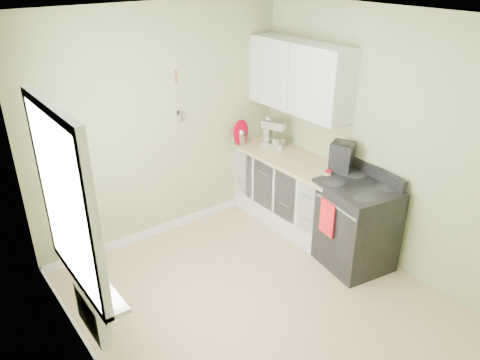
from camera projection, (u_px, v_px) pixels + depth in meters
floor at (261, 306)px, 4.62m from camera, size 3.20×3.60×0.02m
ceiling at (268, 17)px, 3.43m from camera, size 3.20×3.60×0.02m
wall_back at (162, 127)px, 5.32m from camera, size 3.20×0.02×2.70m
wall_left at (80, 247)px, 3.15m from camera, size 0.02×3.60×2.70m
wall_right at (382, 142)px, 4.90m from camera, size 0.02×3.60×2.70m
base_cabinets at (291, 192)px, 5.85m from camera, size 0.60×1.60×0.87m
countertop at (292, 159)px, 5.64m from camera, size 0.64×1.60×0.04m
upper_cabinets at (299, 77)px, 5.37m from camera, size 0.35×1.40×0.80m
window at (65, 202)px, 3.29m from camera, size 0.06×1.14×1.44m
window_sill at (88, 275)px, 3.63m from camera, size 0.18×1.14×0.04m
radiator at (93, 313)px, 3.72m from camera, size 0.12×0.50×0.35m
wall_utensils at (178, 106)px, 5.31m from camera, size 0.02×0.14×0.58m
stove at (355, 224)px, 5.07m from camera, size 0.80×0.87×1.07m
stand_mixer at (274, 135)px, 5.86m from camera, size 0.29×0.35×0.39m
kettle at (241, 137)px, 5.97m from camera, size 0.20×0.12×0.20m
coffee_maker at (342, 159)px, 5.14m from camera, size 0.29×0.30×0.37m
red_tray at (241, 132)px, 5.95m from camera, size 0.32×0.16×0.32m
jar at (328, 174)px, 5.11m from camera, size 0.08×0.08×0.08m
plant_a at (97, 270)px, 3.40m from camera, size 0.20×0.16×0.32m
plant_b at (93, 265)px, 3.46m from camera, size 0.22×0.22×0.31m
plant_c at (79, 247)px, 3.67m from camera, size 0.21×0.21×0.30m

